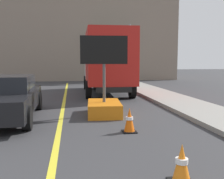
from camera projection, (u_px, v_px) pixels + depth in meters
The scene contains 8 objects.
lane_center_stripe at pixel (53, 166), 4.58m from camera, with size 0.14×36.00×0.01m, color yellow.
arrow_board_trailer at pixel (104, 101), 8.92m from camera, with size 1.60×1.88×2.70m.
box_truck at pixel (107, 61), 14.56m from camera, with size 2.63×6.97×3.41m.
pickup_car at pixel (5, 97), 8.26m from camera, with size 2.10×4.65×1.38m.
highway_guide_sign at pixel (121, 43), 22.20m from camera, with size 2.79×0.21×5.00m.
far_building_block at pixel (84, 32), 27.97m from camera, with size 17.95×8.08×10.03m, color gray.
traffic_cone_near_sign at pixel (182, 164), 3.90m from camera, with size 0.36×0.36×0.61m.
traffic_cone_mid_lane at pixel (129, 120), 6.74m from camera, with size 0.36×0.36×0.65m.
Camera 1 is at (0.35, 1.48, 1.84)m, focal length 41.59 mm.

